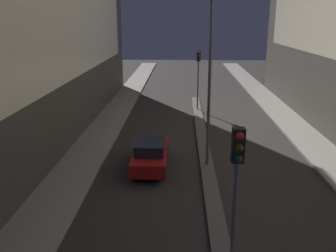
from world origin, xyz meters
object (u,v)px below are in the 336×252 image
object	(u,v)px
traffic_light_near	(236,179)
traffic_light_mid	(198,67)
car_left_lane	(151,153)
street_lamp	(211,42)

from	to	relation	value
traffic_light_near	traffic_light_mid	xyz separation A→B (m)	(0.00, 22.54, 0.00)
traffic_light_mid	car_left_lane	world-z (taller)	traffic_light_mid
traffic_light_mid	street_lamp	world-z (taller)	street_lamp
traffic_light_mid	car_left_lane	size ratio (longest dim) A/B	1.04
traffic_light_mid	street_lamp	distance (m)	12.91
traffic_light_near	car_left_lane	size ratio (longest dim) A/B	1.04
street_lamp	traffic_light_near	bearing A→B (deg)	-90.00
traffic_light_near	street_lamp	size ratio (longest dim) A/B	0.52
car_left_lane	traffic_light_mid	bearing A→B (deg)	76.63
traffic_light_mid	traffic_light_near	bearing A→B (deg)	-90.00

